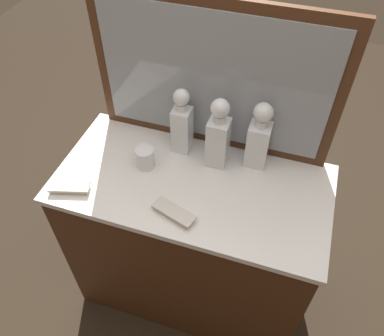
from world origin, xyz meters
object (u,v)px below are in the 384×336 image
crystal_tumbler_far_left (145,158)px  crystal_decanter_center (259,141)px  crystal_decanter_rear (218,139)px  silver_brush_rear (174,213)px  crystal_decanter_front (182,127)px  silver_brush_right (70,188)px

crystal_tumbler_far_left → crystal_decanter_center: bearing=20.7°
crystal_decanter_rear → crystal_decanter_center: 0.16m
crystal_decanter_rear → silver_brush_rear: 0.33m
crystal_decanter_front → silver_brush_right: bearing=-133.2°
silver_brush_rear → crystal_decanter_rear: bearing=76.5°
silver_brush_right → crystal_decanter_center: bearing=30.0°
crystal_tumbler_far_left → silver_brush_right: size_ratio=0.54×
crystal_tumbler_far_left → silver_brush_right: (-0.22, -0.21, -0.03)m
crystal_decanter_rear → crystal_decanter_center: size_ratio=1.06×
crystal_decanter_front → silver_brush_rear: 0.36m
silver_brush_right → silver_brush_rear: same height
silver_brush_right → silver_brush_rear: (0.41, 0.01, 0.00)m
crystal_decanter_center → silver_brush_rear: 0.43m
crystal_decanter_center → silver_brush_right: 0.74m
crystal_decanter_front → silver_brush_right: 0.49m
crystal_decanter_front → crystal_tumbler_far_left: (-0.11, -0.14, -0.08)m
crystal_decanter_front → silver_brush_rear: size_ratio=1.70×
crystal_decanter_center → silver_brush_rear: size_ratio=1.69×
crystal_decanter_front → silver_brush_rear: (0.09, -0.34, -0.11)m
crystal_decanter_center → crystal_decanter_front: 0.31m
crystal_decanter_front → crystal_tumbler_far_left: 0.19m
crystal_decanter_front → crystal_decanter_center: bearing=3.0°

